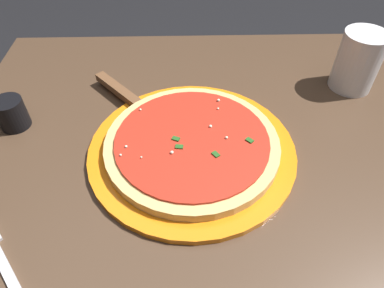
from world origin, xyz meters
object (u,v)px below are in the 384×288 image
object	(u,v)px
serving_plate	(192,150)
cup_small_sauce	(11,113)
pizza	(192,144)
pizza_server	(131,100)
cup_tall_drink	(358,61)
fork	(6,269)

from	to	relation	value
serving_plate	cup_small_sauce	bearing A→B (deg)	166.44
serving_plate	cup_small_sauce	distance (m)	0.32
pizza	pizza_server	world-z (taller)	pizza
pizza_server	serving_plate	bearing A→B (deg)	-47.82
pizza	cup_small_sauce	xyz separation A→B (m)	(-0.31, 0.07, 0.01)
cup_small_sauce	pizza_server	bearing A→B (deg)	12.81
pizza	cup_tall_drink	bearing A→B (deg)	28.85
cup_tall_drink	fork	world-z (taller)	cup_tall_drink
serving_plate	pizza_server	bearing A→B (deg)	132.18
pizza_server	pizza	bearing A→B (deg)	-47.82
pizza_server	cup_tall_drink	world-z (taller)	cup_tall_drink
pizza_server	cup_tall_drink	xyz separation A→B (m)	(0.43, 0.06, 0.04)
pizza	cup_small_sauce	bearing A→B (deg)	166.44
cup_tall_drink	fork	size ratio (longest dim) A/B	0.73
pizza_server	fork	distance (m)	0.34
pizza	pizza_server	bearing A→B (deg)	132.18
serving_plate	fork	bearing A→B (deg)	-140.51
cup_tall_drink	serving_plate	bearing A→B (deg)	-151.15
pizza	cup_small_sauce	world-z (taller)	cup_small_sauce
pizza	cup_tall_drink	distance (m)	0.37
serving_plate	pizza_server	distance (m)	0.16
pizza	fork	size ratio (longest dim) A/B	1.79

